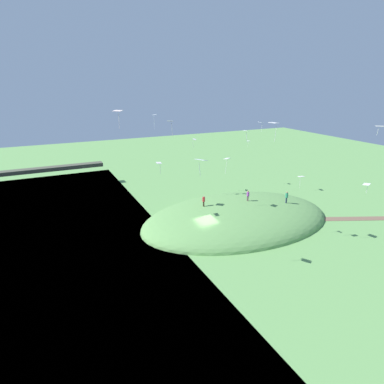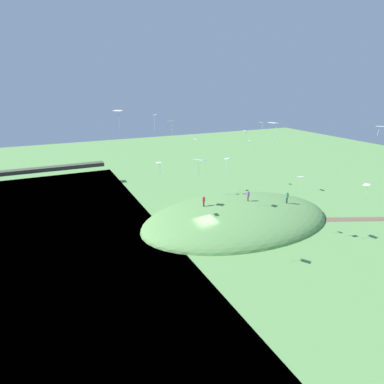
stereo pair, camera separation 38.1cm
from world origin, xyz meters
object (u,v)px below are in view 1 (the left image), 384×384
at_px(mooring_post, 175,239).
at_px(kite_8, 194,140).
at_px(person_watching_kites, 248,195).
at_px(kite_6, 367,185).
at_px(person_on_hilltop, 287,196).
at_px(kite_9, 170,122).
at_px(kite_5, 159,163).
at_px(kite_7, 155,116).
at_px(kite_13, 301,177).
at_px(person_near_shore, 204,200).
at_px(kite_11, 227,160).
at_px(kite_1, 246,132).
at_px(kite_0, 274,124).
at_px(kite_2, 118,112).
at_px(kite_4, 261,123).
at_px(kite_3, 381,126).
at_px(kite_10, 249,141).
at_px(kite_12, 201,160).

bearing_deg(mooring_post, kite_8, 57.50).
xyz_separation_m(person_watching_kites, kite_6, (5.21, -14.43, 4.87)).
relative_size(person_on_hilltop, kite_9, 0.80).
relative_size(person_on_hilltop, kite_5, 1.12).
distance_m(kite_7, kite_13, 21.20).
bearing_deg(person_on_hilltop, person_near_shore, -24.29).
bearing_deg(kite_7, kite_11, -49.47).
relative_size(kite_7, mooring_post, 1.58).
distance_m(person_watching_kites, person_near_shore, 6.68).
bearing_deg(person_watching_kites, kite_1, -85.10).
height_order(kite_8, kite_13, kite_8).
xyz_separation_m(kite_0, kite_8, (0.93, 21.75, -5.11)).
bearing_deg(kite_2, kite_0, -40.78).
bearing_deg(kite_0, kite_8, 87.55).
distance_m(kite_1, kite_11, 6.59).
relative_size(kite_13, mooring_post, 1.17).
bearing_deg(person_on_hilltop, mooring_post, -5.72).
bearing_deg(kite_1, kite_4, 48.26).
relative_size(person_on_hilltop, kite_8, 1.08).
height_order(kite_1, kite_13, kite_1).
height_order(kite_3, kite_10, kite_3).
height_order(kite_9, kite_11, kite_9).
xyz_separation_m(kite_12, kite_13, (13.97, 1.31, -3.70)).
xyz_separation_m(person_on_hilltop, kite_5, (-18.79, 1.83, 6.38)).
height_order(kite_0, mooring_post, kite_0).
xyz_separation_m(person_near_shore, mooring_post, (-6.07, -4.25, -2.86)).
relative_size(kite_5, kite_8, 0.96).
bearing_deg(person_near_shore, person_watching_kites, 76.05).
relative_size(kite_8, kite_9, 0.74).
distance_m(kite_6, kite_11, 16.56).
relative_size(person_watching_kites, kite_0, 0.76).
distance_m(kite_11, kite_12, 12.78).
relative_size(kite_2, kite_5, 1.48).
distance_m(kite_6, mooring_post, 22.58).
distance_m(kite_1, kite_6, 14.23).
relative_size(person_watching_kites, kite_3, 1.21).
distance_m(kite_1, kite_7, 14.57).
relative_size(kite_6, mooring_post, 0.87).
bearing_deg(kite_9, kite_0, -67.65).
distance_m(kite_3, kite_6, 8.42).
bearing_deg(person_near_shore, kite_0, 16.32).
bearing_deg(kite_4, kite_3, -82.03).
bearing_deg(kite_4, kite_0, -123.07).
bearing_deg(kite_2, kite_12, -72.57).
relative_size(kite_0, kite_6, 1.85).
relative_size(person_near_shore, kite_11, 0.72).
bearing_deg(kite_10, mooring_post, -143.13).
bearing_deg(kite_2, person_on_hilltop, -14.81).
distance_m(person_watching_kites, kite_7, 17.23).
xyz_separation_m(kite_7, kite_8, (9.10, 6.17, -4.83)).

